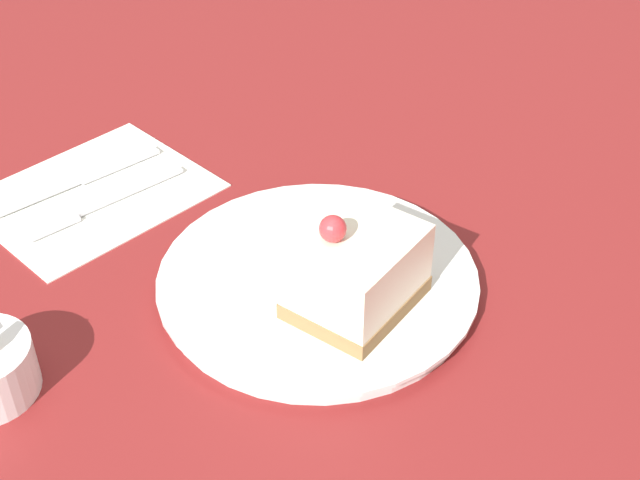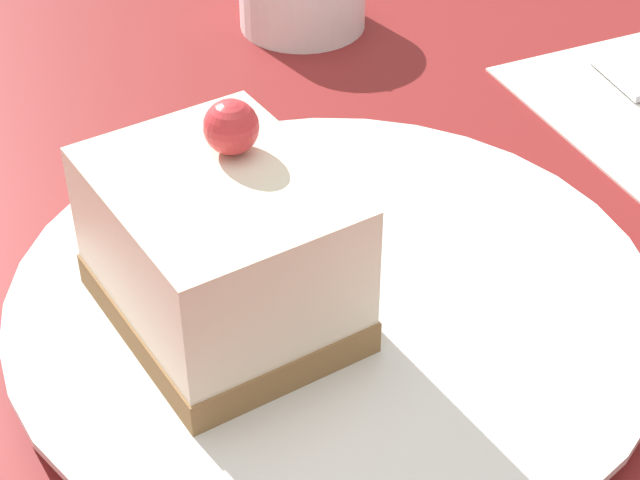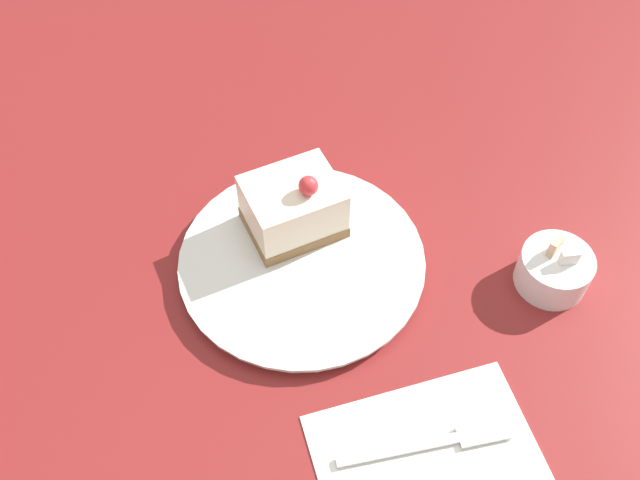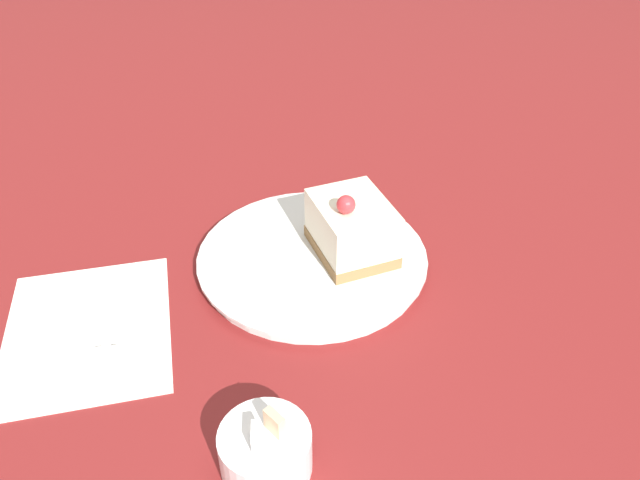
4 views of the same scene
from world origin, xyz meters
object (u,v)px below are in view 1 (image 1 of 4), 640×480
(plate, at_px, (318,281))
(cake_slice, at_px, (356,271))
(fork, at_px, (93,207))
(knife, at_px, (94,175))

(plate, relative_size, cake_slice, 2.50)
(plate, height_order, fork, plate)
(fork, height_order, knife, same)
(cake_slice, distance_m, fork, 0.30)
(cake_slice, relative_size, knife, 0.63)
(plate, bearing_deg, fork, 3.16)
(plate, distance_m, knife, 0.29)
(fork, bearing_deg, knife, -31.15)
(cake_slice, distance_m, knife, 0.34)
(fork, distance_m, knife, 0.06)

